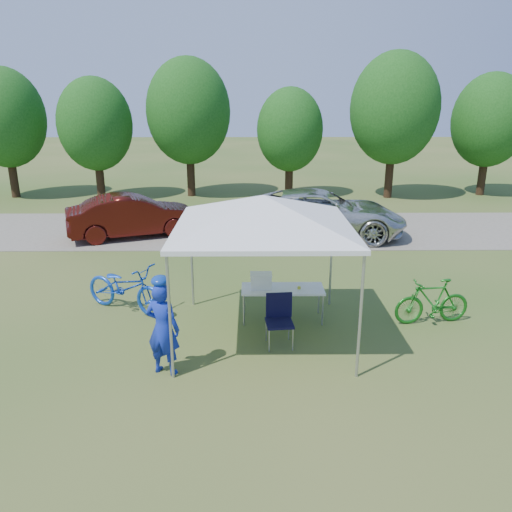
{
  "coord_description": "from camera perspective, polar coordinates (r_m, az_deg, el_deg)",
  "views": [
    {
      "loc": [
        -0.21,
        -8.67,
        4.37
      ],
      "look_at": [
        -0.12,
        2.0,
        0.96
      ],
      "focal_mm": 35.0,
      "sensor_mm": 36.0,
      "label": 1
    }
  ],
  "objects": [
    {
      "name": "minivan",
      "position": [
        16.32,
        7.38,
        4.83
      ],
      "size": [
        5.62,
        2.95,
        1.51
      ],
      "primitive_type": "imported",
      "rotation": [
        0.0,
        0.0,
        1.49
      ],
      "color": "silver",
      "rests_on": "gravel_strip"
    },
    {
      "name": "treeline",
      "position": [
        22.74,
        -0.75,
        15.6
      ],
      "size": [
        24.89,
        4.28,
        6.3
      ],
      "color": "#382314",
      "rests_on": "ground"
    },
    {
      "name": "cooler",
      "position": [
        10.05,
        0.58,
        -2.84
      ],
      "size": [
        0.44,
        0.3,
        0.31
      ],
      "color": "white",
      "rests_on": "folding_table"
    },
    {
      "name": "folding_chair",
      "position": [
        9.21,
        2.67,
        -6.75
      ],
      "size": [
        0.53,
        0.54,
        0.95
      ],
      "rotation": [
        0.0,
        0.0,
        0.09
      ],
      "color": "black",
      "rests_on": "ground"
    },
    {
      "name": "cyclist",
      "position": [
        8.29,
        -10.59,
        -8.18
      ],
      "size": [
        0.67,
        0.55,
        1.59
      ],
      "primitive_type": "imported",
      "rotation": [
        0.0,
        0.0,
        2.8
      ],
      "color": "#1429A7",
      "rests_on": "ground"
    },
    {
      "name": "sedan",
      "position": [
        16.7,
        -13.87,
        4.5
      ],
      "size": [
        4.39,
        2.84,
        1.37
      ],
      "primitive_type": "imported",
      "rotation": [
        0.0,
        0.0,
        1.94
      ],
      "color": "#420F0B",
      "rests_on": "gravel_strip"
    },
    {
      "name": "folding_table",
      "position": [
        10.14,
        3.06,
        -3.9
      ],
      "size": [
        1.66,
        0.69,
        0.68
      ],
      "color": "white",
      "rests_on": "ground"
    },
    {
      "name": "ice_cream_cup",
      "position": [
        10.1,
        4.94,
        -3.63
      ],
      "size": [
        0.07,
        0.07,
        0.05
      ],
      "primitive_type": "cylinder",
      "color": "gold",
      "rests_on": "folding_table"
    },
    {
      "name": "gravel_strip",
      "position": [
        17.24,
        0.21,
        3.05
      ],
      "size": [
        24.0,
        5.0,
        0.02
      ],
      "primitive_type": "cube",
      "color": "gray",
      "rests_on": "ground"
    },
    {
      "name": "ground",
      "position": [
        9.72,
        0.79,
        -9.03
      ],
      "size": [
        100.0,
        100.0,
        0.0
      ],
      "primitive_type": "plane",
      "color": "#2D5119",
      "rests_on": "ground"
    },
    {
      "name": "bike_green",
      "position": [
        10.64,
        19.49,
        -4.91
      ],
      "size": [
        1.6,
        0.64,
        0.93
      ],
      "primitive_type": "imported",
      "rotation": [
        0.0,
        0.0,
        -1.44
      ],
      "color": "#166719",
      "rests_on": "ground"
    },
    {
      "name": "canopy",
      "position": [
        8.85,
        0.87,
        6.49
      ],
      "size": [
        4.53,
        4.53,
        3.0
      ],
      "color": "#A5A5AA",
      "rests_on": "ground"
    },
    {
      "name": "bike_blue",
      "position": [
        10.93,
        -14.72,
        -3.49
      ],
      "size": [
        2.11,
        1.56,
        1.06
      ],
      "primitive_type": "imported",
      "rotation": [
        0.0,
        0.0,
        1.09
      ],
      "color": "blue",
      "rests_on": "ground"
    }
  ]
}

